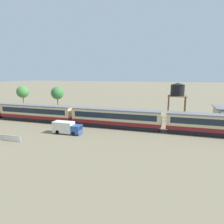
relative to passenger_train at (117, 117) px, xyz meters
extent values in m
cube|color=maroon|center=(20.51, 0.00, -1.00)|extent=(19.80, 3.16, 0.80)
cube|color=#D1B784|center=(20.51, 0.00, 0.47)|extent=(19.80, 3.16, 2.15)
cube|color=#192330|center=(20.51, 0.00, 0.58)|extent=(18.22, 3.20, 1.20)
cube|color=slate|center=(20.51, 0.00, 1.70)|extent=(19.80, 2.97, 0.30)
cube|color=black|center=(20.51, 0.00, -1.84)|extent=(19.01, 2.71, 0.88)
cylinder|color=black|center=(13.98, -0.72, -1.85)|extent=(0.90, 0.18, 0.90)
cylinder|color=black|center=(13.98, 0.72, -1.85)|extent=(0.90, 0.18, 0.90)
cube|color=maroon|center=(-0.26, 0.00, -1.00)|extent=(19.80, 3.16, 0.80)
cube|color=#D1B784|center=(-0.26, 0.00, 0.47)|extent=(19.80, 3.16, 2.15)
cube|color=#192330|center=(-0.26, 0.00, 0.58)|extent=(18.22, 3.20, 1.20)
cube|color=slate|center=(-0.26, 0.00, 1.70)|extent=(19.80, 2.97, 0.30)
cube|color=black|center=(-0.26, 0.00, -1.84)|extent=(19.01, 2.71, 0.88)
cylinder|color=black|center=(6.27, -0.72, -1.85)|extent=(0.90, 0.18, 0.90)
cylinder|color=black|center=(6.27, 0.72, -1.85)|extent=(0.90, 0.18, 0.90)
cylinder|color=black|center=(-6.80, -0.72, -1.85)|extent=(0.90, 0.18, 0.90)
cylinder|color=black|center=(-6.80, 0.72, -1.85)|extent=(0.90, 0.18, 0.90)
cube|color=maroon|center=(-21.04, 0.00, -1.00)|extent=(19.80, 3.16, 0.80)
cube|color=#D1B784|center=(-21.04, 0.00, 0.47)|extent=(19.80, 3.16, 2.15)
cube|color=#192330|center=(-21.04, 0.00, 0.58)|extent=(18.22, 3.20, 1.20)
cube|color=slate|center=(-21.04, 0.00, 1.70)|extent=(19.80, 2.97, 0.30)
cube|color=black|center=(-21.04, 0.00, -1.84)|extent=(19.01, 2.71, 0.88)
cylinder|color=black|center=(-14.51, -0.72, -1.85)|extent=(0.90, 0.18, 0.90)
cylinder|color=black|center=(-14.51, 0.72, -1.85)|extent=(0.90, 0.18, 0.90)
cylinder|color=black|center=(-27.58, -0.72, -1.85)|extent=(0.90, 0.18, 0.90)
cylinder|color=black|center=(-27.58, 0.72, -1.85)|extent=(0.90, 0.18, 0.90)
cube|color=#665B51|center=(-3.32, 0.00, -2.29)|extent=(170.52, 3.60, 0.01)
cube|color=#4C4238|center=(-3.32, -0.72, -2.28)|extent=(170.52, 0.12, 0.04)
cube|color=#4C4238|center=(-3.32, 0.72, -2.28)|extent=(170.52, 0.12, 0.04)
cylinder|color=brown|center=(14.58, 13.91, 0.78)|extent=(0.28, 0.28, 6.16)
cylinder|color=brown|center=(10.52, 13.91, 0.78)|extent=(0.28, 0.28, 6.16)
cylinder|color=brown|center=(14.58, 9.86, 0.78)|extent=(0.28, 0.28, 6.16)
cylinder|color=brown|center=(10.52, 9.86, 0.78)|extent=(0.28, 0.28, 6.16)
cube|color=brown|center=(12.55, 11.89, 3.94)|extent=(4.55, 4.55, 0.16)
cylinder|color=black|center=(12.55, 11.89, 5.38)|extent=(3.39, 3.39, 2.72)
cone|color=black|center=(12.55, 11.89, 6.98)|extent=(3.56, 3.56, 0.50)
cube|color=#2D519E|center=(-5.92, -7.45, -1.26)|extent=(1.73, 1.96, 1.64)
cube|color=#192330|center=(-5.04, -7.45, -0.93)|extent=(0.03, 1.64, 0.72)
cube|color=silver|center=(-8.81, -7.45, -1.00)|extent=(4.04, 2.05, 2.17)
cylinder|color=black|center=(-6.21, -8.34, -1.90)|extent=(0.80, 0.26, 0.80)
cylinder|color=black|center=(-6.21, -6.55, -1.90)|extent=(0.80, 0.26, 0.80)
cylinder|color=black|center=(-9.67, -8.34, -1.90)|extent=(0.80, 0.26, 0.80)
cylinder|color=black|center=(-9.67, -6.55, -1.90)|extent=(0.80, 0.26, 0.80)
cylinder|color=brown|center=(-27.22, 19.30, -0.34)|extent=(0.38, 0.38, 3.93)
sphere|color=#387538|center=(-27.22, 19.30, 2.94)|extent=(4.38, 4.38, 4.38)
cylinder|color=brown|center=(-43.08, 20.54, -0.40)|extent=(0.32, 0.32, 3.79)
sphere|color=#427F3D|center=(-43.08, 20.54, 2.84)|extent=(4.49, 4.49, 4.49)
camera|label=1|loc=(12.05, -41.22, 9.24)|focal=32.00mm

